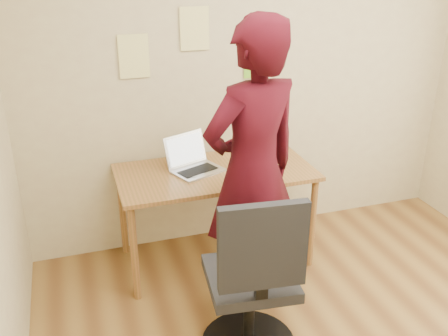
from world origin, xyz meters
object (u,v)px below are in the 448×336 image
object	(u,v)px
desk	(215,181)
laptop	(193,163)
person	(252,173)
office_chair	(253,291)
phone	(242,179)

from	to	relation	value
desk	laptop	world-z (taller)	laptop
laptop	person	size ratio (longest dim) A/B	0.22
office_chair	person	bearing A→B (deg)	76.92
phone	person	xyz separation A→B (m)	(-0.06, -0.34, 0.20)
desk	person	size ratio (longest dim) A/B	0.74
laptop	phone	size ratio (longest dim) A/B	3.54
desk	laptop	xyz separation A→B (m)	(-0.14, 0.06, 0.14)
phone	office_chair	xyz separation A→B (m)	(-0.23, -0.82, -0.28)
desk	person	xyz separation A→B (m)	(0.07, -0.55, 0.29)
desk	office_chair	size ratio (longest dim) A/B	1.29
desk	laptop	bearing A→B (deg)	156.56
phone	office_chair	world-z (taller)	office_chair
desk	office_chair	distance (m)	1.05
laptop	office_chair	size ratio (longest dim) A/B	0.39
laptop	phone	bearing A→B (deg)	-67.07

